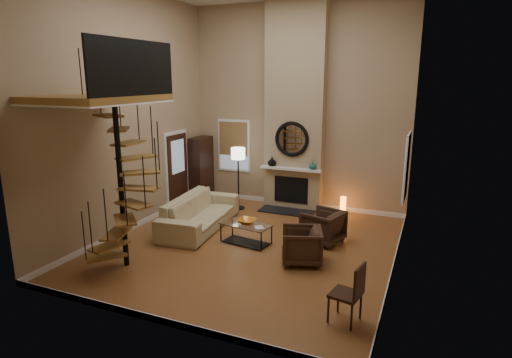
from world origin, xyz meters
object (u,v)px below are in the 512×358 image
at_px(floor_lamp, 238,158).
at_px(accent_lamp, 343,207).
at_px(coffee_table, 246,231).
at_px(sofa, 200,212).
at_px(armchair_far, 305,246).
at_px(side_chair, 351,291).
at_px(hutch, 201,168).
at_px(armchair_near, 326,227).

height_order(floor_lamp, accent_lamp, floor_lamp).
bearing_deg(floor_lamp, coffee_table, -61.12).
bearing_deg(sofa, armchair_far, -113.21).
bearing_deg(floor_lamp, side_chair, -48.74).
xyz_separation_m(coffee_table, floor_lamp, (-1.24, 2.25, 1.13)).
bearing_deg(side_chair, sofa, 146.68).
bearing_deg(accent_lamp, floor_lamp, -170.34).
bearing_deg(accent_lamp, sofa, -143.18).
height_order(hutch, coffee_table, hutch).
height_order(armchair_far, coffee_table, armchair_far).
height_order(armchair_near, armchair_far, armchair_near).
distance_m(hutch, accent_lamp, 4.25).
distance_m(armchair_near, floor_lamp, 3.38).
bearing_deg(side_chair, hutch, 137.44).
relative_size(floor_lamp, side_chair, 1.83).
height_order(sofa, armchair_far, sofa).
distance_m(floor_lamp, accent_lamp, 3.07).
relative_size(armchair_near, accent_lamp, 1.51).
height_order(sofa, floor_lamp, floor_lamp).
relative_size(hutch, accent_lamp, 3.42).
distance_m(armchair_far, accent_lamp, 3.17).
xyz_separation_m(hutch, armchair_far, (4.10, -3.10, -0.60)).
relative_size(armchair_far, floor_lamp, 0.45).
bearing_deg(armchair_far, hutch, -146.30).
bearing_deg(accent_lamp, armchair_far, -91.61).
distance_m(hutch, armchair_far, 5.18).
distance_m(floor_lamp, side_chair, 6.02).
bearing_deg(coffee_table, sofa, 161.35).
xyz_separation_m(armchair_near, floor_lamp, (-2.83, 1.52, 1.06)).
bearing_deg(side_chair, coffee_table, 140.35).
xyz_separation_m(floor_lamp, accent_lamp, (2.80, 0.48, -1.16)).
bearing_deg(armchair_near, side_chair, 36.30).
height_order(armchair_far, side_chair, side_chair).
relative_size(coffee_table, side_chair, 1.25).
xyz_separation_m(hutch, coffee_table, (2.64, -2.66, -0.67)).
bearing_deg(coffee_table, hutch, 134.72).
distance_m(armchair_near, armchair_far, 1.18).
relative_size(sofa, floor_lamp, 1.56).
height_order(sofa, accent_lamp, sofa).
relative_size(armchair_far, side_chair, 0.83).
distance_m(sofa, accent_lamp, 3.74).
bearing_deg(hutch, sofa, -61.17).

